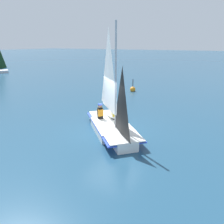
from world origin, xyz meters
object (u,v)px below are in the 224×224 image
Objects in this scene: sailboat_main at (112,119)px; sailor_crew at (100,114)px; sailor_helm at (114,115)px; buoy_marker at (133,89)px.

sailor_crew is (-0.91, 0.40, -0.01)m from sailboat_main.
sailor_helm is 0.73m from sailor_crew.
sailor_crew is at bearing -112.06° from sailor_helm.
sailboat_main is 4.29× the size of buoy_marker.
sailor_helm is 8.73m from buoy_marker.
sailor_helm is 1.00× the size of buoy_marker.
sailor_crew is at bearing -76.40° from buoy_marker.
sailor_crew is (-0.67, -0.30, 0.01)m from sailor_helm.
sailor_helm is 1.00× the size of sailor_crew.
buoy_marker is at bearing 147.71° from sailor_crew.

